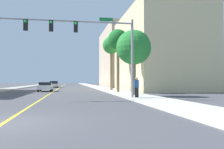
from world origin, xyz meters
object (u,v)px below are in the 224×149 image
(palm_near, at_px, (134,48))
(car_green, at_px, (53,84))
(palm_far, at_px, (111,46))
(car_silver, at_px, (54,84))
(car_white, at_px, (45,86))
(pedestrian, at_px, (137,87))
(traffic_signal_mast, at_px, (87,36))
(palm_mid, at_px, (118,41))

(palm_near, relative_size, car_green, 1.35)
(palm_near, bearing_deg, palm_far, 90.24)
(palm_far, relative_size, car_silver, 1.90)
(palm_far, height_order, car_white, palm_far)
(palm_far, height_order, car_green, palm_far)
(car_silver, relative_size, pedestrian, 2.54)
(traffic_signal_mast, height_order, car_white, traffic_signal_mast)
(traffic_signal_mast, xyz_separation_m, palm_far, (4.69, 15.87, 1.59))
(traffic_signal_mast, xyz_separation_m, pedestrian, (4.09, 0.10, -4.05))
(palm_near, height_order, pedestrian, palm_near)
(palm_mid, height_order, car_green, palm_mid)
(palm_near, bearing_deg, car_silver, 107.17)
(palm_near, relative_size, palm_far, 0.79)
(car_silver, bearing_deg, traffic_signal_mast, -84.93)
(palm_far, relative_size, car_white, 1.86)
(palm_mid, xyz_separation_m, palm_far, (0.25, 6.20, 0.20))
(pedestrian, bearing_deg, palm_near, 128.71)
(palm_mid, bearing_deg, traffic_signal_mast, -114.66)
(car_green, xyz_separation_m, car_silver, (0.53, -5.61, 0.02))
(car_green, xyz_separation_m, pedestrian, (9.35, -39.68, 0.24))
(palm_mid, distance_m, car_green, 32.14)
(palm_near, bearing_deg, car_green, 105.41)
(palm_far, bearing_deg, palm_near, -89.76)
(car_white, xyz_separation_m, car_silver, (0.03, 17.99, 0.04))
(car_white, distance_m, pedestrian, 18.36)
(traffic_signal_mast, relative_size, car_green, 2.33)
(traffic_signal_mast, relative_size, pedestrian, 6.61)
(traffic_signal_mast, distance_m, car_green, 40.35)
(palm_mid, distance_m, car_white, 12.64)
(palm_mid, xyz_separation_m, car_silver, (-9.18, 24.50, -5.66))
(palm_mid, distance_m, car_silver, 26.77)
(palm_near, distance_m, pedestrian, 5.07)
(car_white, relative_size, pedestrian, 2.60)
(palm_far, bearing_deg, car_silver, 117.27)
(palm_mid, bearing_deg, car_silver, 110.54)
(car_green, bearing_deg, car_white, -86.10)
(palm_near, bearing_deg, pedestrian, -101.08)
(palm_mid, height_order, car_white, palm_mid)
(palm_far, distance_m, car_white, 11.15)
(traffic_signal_mast, xyz_separation_m, car_green, (-5.27, 39.78, -4.29))
(car_white, height_order, pedestrian, pedestrian)
(traffic_signal_mast, height_order, palm_far, palm_far)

